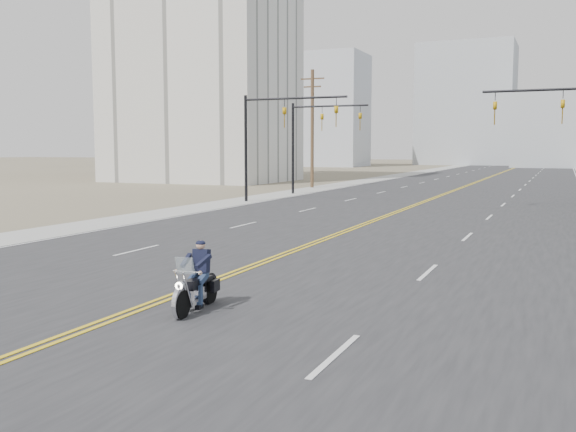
# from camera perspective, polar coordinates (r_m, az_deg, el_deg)

# --- Properties ---
(road) EXTENTS (20.00, 200.00, 0.01)m
(road) POSITION_cam_1_polar(r_m,az_deg,el_deg) (76.57, 17.01, 3.12)
(road) COLOR #303033
(road) RESTS_ON ground
(sidewalk_left) EXTENTS (3.00, 200.00, 0.01)m
(sidewalk_left) POSITION_cam_1_polar(r_m,az_deg,el_deg) (78.67, 8.65, 3.39)
(sidewalk_left) COLOR #A5A5A0
(sidewalk_left) RESTS_ON ground
(traffic_mast_left) EXTENTS (7.10, 0.26, 7.00)m
(traffic_mast_left) POSITION_cam_1_polar(r_m,az_deg,el_deg) (41.85, -1.29, 7.95)
(traffic_mast_left) COLOR black
(traffic_mast_left) RESTS_ON ground
(traffic_mast_far) EXTENTS (6.10, 0.26, 7.00)m
(traffic_mast_far) POSITION_cam_1_polar(r_m,az_deg,el_deg) (49.35, 2.26, 7.58)
(traffic_mast_far) COLOR black
(traffic_mast_far) RESTS_ON ground
(utility_pole_left) EXTENTS (2.20, 0.30, 10.50)m
(utility_pole_left) POSITION_cam_1_polar(r_m,az_deg,el_deg) (57.97, 2.17, 7.95)
(utility_pole_left) COLOR brown
(utility_pole_left) RESTS_ON ground
(apartment_block) EXTENTS (18.00, 14.00, 30.00)m
(apartment_block) POSITION_cam_1_polar(r_m,az_deg,el_deg) (72.00, -7.67, 15.14)
(apartment_block) COLOR silver
(apartment_block) RESTS_ON ground
(haze_bldg_a) EXTENTS (14.00, 12.00, 22.00)m
(haze_bldg_a) POSITION_cam_1_polar(r_m,az_deg,el_deg) (128.80, 3.64, 9.33)
(haze_bldg_a) COLOR #B7BCC6
(haze_bldg_a) RESTS_ON ground
(haze_bldg_b) EXTENTS (18.00, 14.00, 14.00)m
(haze_bldg_b) POSITION_cam_1_polar(r_m,az_deg,el_deg) (131.07, 23.33, 7.05)
(haze_bldg_b) COLOR #ADB2B7
(haze_bldg_b) RESTS_ON ground
(haze_bldg_d) EXTENTS (20.00, 15.00, 26.00)m
(haze_bldg_d) POSITION_cam_1_polar(r_m,az_deg,el_deg) (147.75, 15.56, 9.48)
(haze_bldg_d) COLOR #ADB2B7
(haze_bldg_d) RESTS_ON ground
(haze_bldg_f) EXTENTS (12.00, 12.00, 16.00)m
(haze_bldg_f) POSITION_cam_1_polar(r_m,az_deg,el_deg) (148.11, 0.10, 7.75)
(haze_bldg_f) COLOR #ADB2B7
(haze_bldg_f) RESTS_ON ground
(motorcyclist) EXTENTS (1.03, 2.02, 1.52)m
(motorcyclist) POSITION_cam_1_polar(r_m,az_deg,el_deg) (14.06, -8.19, -5.37)
(motorcyclist) COLOR black
(motorcyclist) RESTS_ON ground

